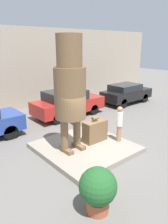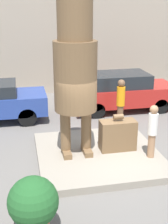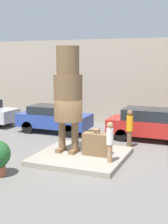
{
  "view_description": "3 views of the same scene",
  "coord_description": "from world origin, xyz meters",
  "px_view_note": "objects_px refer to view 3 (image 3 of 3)",
  "views": [
    {
      "loc": [
        -5.54,
        -6.52,
        4.39
      ],
      "look_at": [
        0.11,
        0.2,
        1.64
      ],
      "focal_mm": 35.0,
      "sensor_mm": 36.0,
      "label": 1
    },
    {
      "loc": [
        -2.19,
        -8.34,
        4.55
      ],
      "look_at": [
        -0.38,
        0.27,
        1.44
      ],
      "focal_mm": 50.0,
      "sensor_mm": 36.0,
      "label": 2
    },
    {
      "loc": [
        4.9,
        -11.9,
        4.18
      ],
      "look_at": [
        0.14,
        -0.07,
        2.04
      ],
      "focal_mm": 50.0,
      "sensor_mm": 36.0,
      "label": 3
    }
  ],
  "objects_px": {
    "parked_car_red": "(151,124)",
    "giant_suitcase": "(96,144)",
    "parked_car_blue": "(54,118)",
    "tourist": "(110,140)",
    "statue_figure": "(68,91)",
    "worker_hivis": "(130,127)"
  },
  "relations": [
    {
      "from": "statue_figure",
      "to": "parked_car_blue",
      "type": "height_order",
      "value": "statue_figure"
    },
    {
      "from": "parked_car_blue",
      "to": "parked_car_red",
      "type": "relative_size",
      "value": 0.93
    },
    {
      "from": "tourist",
      "to": "worker_hivis",
      "type": "height_order",
      "value": "worker_hivis"
    },
    {
      "from": "statue_figure",
      "to": "giant_suitcase",
      "type": "bearing_deg",
      "value": -2.05
    },
    {
      "from": "giant_suitcase",
      "to": "parked_car_blue",
      "type": "relative_size",
      "value": 0.27
    },
    {
      "from": "tourist",
      "to": "parked_car_blue",
      "type": "relative_size",
      "value": 0.38
    },
    {
      "from": "giant_suitcase",
      "to": "worker_hivis",
      "type": "relative_size",
      "value": 0.63
    },
    {
      "from": "statue_figure",
      "to": "parked_car_blue",
      "type": "xyz_separation_m",
      "value": [
        -2.7,
        3.82,
        -2.02
      ]
    },
    {
      "from": "parked_car_blue",
      "to": "parked_car_red",
      "type": "distance_m",
      "value": 5.56
    },
    {
      "from": "statue_figure",
      "to": "giant_suitcase",
      "type": "distance_m",
      "value": 2.54
    },
    {
      "from": "parked_car_blue",
      "to": "giant_suitcase",
      "type": "bearing_deg",
      "value": -44.03
    },
    {
      "from": "statue_figure",
      "to": "parked_car_red",
      "type": "height_order",
      "value": "statue_figure"
    },
    {
      "from": "giant_suitcase",
      "to": "parked_car_red",
      "type": "bearing_deg",
      "value": 69.76
    },
    {
      "from": "parked_car_red",
      "to": "worker_hivis",
      "type": "distance_m",
      "value": 1.96
    },
    {
      "from": "tourist",
      "to": "parked_car_red",
      "type": "xyz_separation_m",
      "value": [
        0.73,
        4.88,
        -0.22
      ]
    },
    {
      "from": "parked_car_blue",
      "to": "tourist",
      "type": "bearing_deg",
      "value": -43.42
    },
    {
      "from": "parked_car_red",
      "to": "giant_suitcase",
      "type": "bearing_deg",
      "value": -110.24
    },
    {
      "from": "tourist",
      "to": "parked_car_blue",
      "type": "bearing_deg",
      "value": 136.58
    },
    {
      "from": "worker_hivis",
      "to": "tourist",
      "type": "bearing_deg",
      "value": -90.79
    },
    {
      "from": "giant_suitcase",
      "to": "worker_hivis",
      "type": "xyz_separation_m",
      "value": [
        0.86,
        2.36,
        0.32
      ]
    },
    {
      "from": "giant_suitcase",
      "to": "worker_hivis",
      "type": "bearing_deg",
      "value": 69.97
    },
    {
      "from": "giant_suitcase",
      "to": "parked_car_blue",
      "type": "distance_m",
      "value": 5.57
    }
  ]
}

